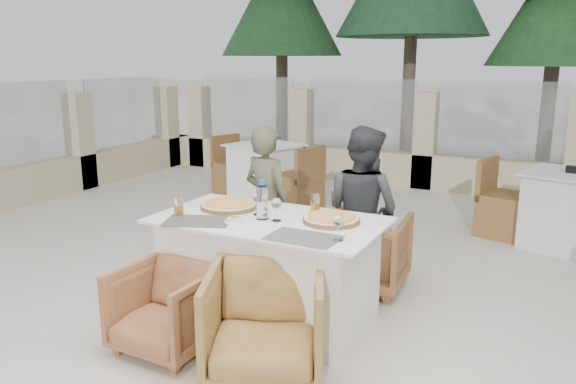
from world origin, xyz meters
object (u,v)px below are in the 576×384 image
at_px(dining_table, 269,270).
at_px(armchair_far_right, 365,251).
at_px(pizza_left, 229,205).
at_px(beer_glass_right, 315,203).
at_px(wine_glass_centre, 258,202).
at_px(diner_left, 267,205).
at_px(armchair_far_left, 266,238).
at_px(beer_glass_left, 179,206).
at_px(olive_dish, 235,219).
at_px(diner_right, 362,211).
at_px(armchair_near_right, 265,321).
at_px(bg_table_a, 265,173).
at_px(water_bottle, 262,200).
at_px(armchair_near_left, 167,308).
at_px(bg_table_b, 567,211).
at_px(wine_glass_corner, 339,226).
at_px(pizza_right, 331,219).
at_px(wine_glass_near, 277,208).

relative_size(dining_table, armchair_far_right, 2.34).
bearing_deg(pizza_left, beer_glass_right, 16.36).
xyz_separation_m(wine_glass_centre, diner_left, (-0.26, 0.61, -0.19)).
xyz_separation_m(armchair_far_left, armchair_far_right, (0.93, 0.02, 0.01)).
height_order(pizza_left, beer_glass_left, beer_glass_left).
relative_size(wine_glass_centre, olive_dish, 1.67).
bearing_deg(armchair_far_left, diner_right, -167.68).
distance_m(armchair_far_left, armchair_near_right, 1.72).
xyz_separation_m(beer_glass_left, diner_right, (1.03, 1.01, -0.16)).
bearing_deg(bg_table_a, diner_right, -27.87).
height_order(water_bottle, diner_right, diner_right).
xyz_separation_m(beer_glass_right, bg_table_a, (-1.96, 2.76, -0.45)).
relative_size(armchair_far_left, armchair_near_left, 1.05).
xyz_separation_m(wine_glass_centre, beer_glass_right, (0.34, 0.24, -0.02)).
relative_size(armchair_near_left, bg_table_b, 0.38).
bearing_deg(bg_table_b, dining_table, -110.45).
relative_size(wine_glass_corner, armchair_near_left, 0.30).
distance_m(diner_left, diner_right, 0.80).
bearing_deg(diner_right, wine_glass_centre, 72.85).
xyz_separation_m(pizza_right, wine_glass_centre, (-0.55, -0.06, 0.07)).
bearing_deg(diner_left, olive_dish, 120.14).
relative_size(pizza_left, water_bottle, 1.51).
bearing_deg(bg_table_a, bg_table_b, 14.02).
relative_size(armchair_far_left, armchair_far_right, 0.95).
height_order(olive_dish, bg_table_a, olive_dish).
bearing_deg(beer_glass_left, diner_right, 44.46).
height_order(pizza_left, wine_glass_centre, wine_glass_centre).
relative_size(diner_right, bg_table_b, 0.83).
relative_size(wine_glass_near, diner_right, 0.14).
bearing_deg(armchair_far_left, armchair_near_left, 112.14).
height_order(wine_glass_centre, bg_table_b, wine_glass_centre).
relative_size(pizza_right, bg_table_a, 0.24).
bearing_deg(water_bottle, pizza_left, 158.97).
bearing_deg(armchair_far_left, wine_glass_centre, 133.04).
distance_m(beer_glass_left, armchair_near_right, 1.14).
bearing_deg(olive_dish, wine_glass_centre, 80.27).
distance_m(wine_glass_corner, diner_right, 1.07).
xyz_separation_m(water_bottle, wine_glass_corner, (0.65, -0.20, -0.05)).
bearing_deg(beer_glass_right, wine_glass_corner, -53.41).
xyz_separation_m(pizza_right, armchair_far_right, (-0.01, 0.79, -0.48)).
bearing_deg(pizza_right, water_bottle, -162.59).
bearing_deg(armchair_near_right, beer_glass_left, 132.83).
relative_size(dining_table, armchair_near_left, 2.58).
distance_m(wine_glass_near, armchair_far_left, 1.23).
relative_size(water_bottle, wine_glass_centre, 1.52).
bearing_deg(pizza_right, olive_dish, -152.95).
xyz_separation_m(wine_glass_near, armchair_far_right, (0.33, 0.94, -0.55)).
relative_size(armchair_far_right, diner_left, 0.51).
distance_m(wine_glass_centre, bg_table_a, 3.44).
bearing_deg(dining_table, diner_left, 119.57).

